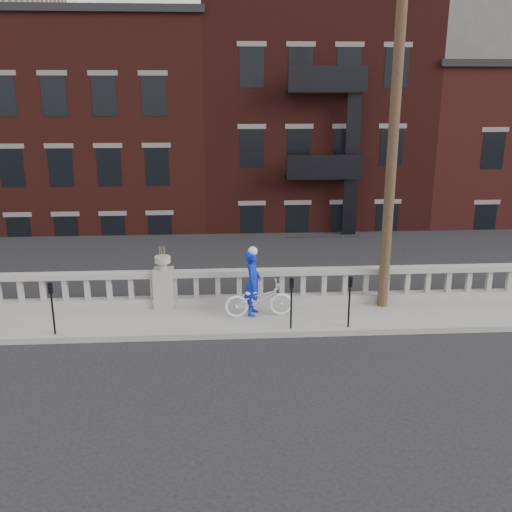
{
  "coord_description": "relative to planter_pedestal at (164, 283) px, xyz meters",
  "views": [
    {
      "loc": [
        1.64,
        -11.37,
        6.06
      ],
      "look_at": [
        2.56,
        3.2,
        1.8
      ],
      "focal_mm": 40.0,
      "sensor_mm": 36.0,
      "label": 1
    }
  ],
  "objects": [
    {
      "name": "cyclist",
      "position": [
        2.47,
        -0.76,
        0.22
      ],
      "size": [
        0.58,
        0.74,
        1.81
      ],
      "primitive_type": "imported",
      "rotation": [
        0.0,
        0.0,
        1.33
      ],
      "color": "#0C22B5",
      "rests_on": "sidewalk"
    },
    {
      "name": "sidewalk",
      "position": [
        0.0,
        -0.95,
        -0.76
      ],
      "size": [
        32.0,
        2.2,
        0.15
      ],
      "primitive_type": "cube",
      "color": "gray",
      "rests_on": "ground"
    },
    {
      "name": "utility_pole",
      "position": [
        6.2,
        -0.35,
        4.41
      ],
      "size": [
        1.6,
        0.28,
        10.0
      ],
      "color": "#422D1E",
      "rests_on": "sidewalk"
    },
    {
      "name": "balustrade",
      "position": [
        0.0,
        0.0,
        -0.19
      ],
      "size": [
        28.0,
        0.34,
        1.03
      ],
      "color": "gray",
      "rests_on": "sidewalk"
    },
    {
      "name": "ground",
      "position": [
        0.0,
        -3.95,
        -0.83
      ],
      "size": [
        120.0,
        120.0,
        0.0
      ],
      "primitive_type": "plane",
      "color": "black",
      "rests_on": "ground"
    },
    {
      "name": "lower_level",
      "position": [
        0.56,
        19.09,
        1.8
      ],
      "size": [
        80.0,
        44.0,
        20.8
      ],
      "color": "#605E59",
      "rests_on": "ground"
    },
    {
      "name": "parking_meter_d",
      "position": [
        3.4,
        -1.8,
        0.17
      ],
      "size": [
        0.1,
        0.09,
        1.36
      ],
      "color": "black",
      "rests_on": "sidewalk"
    },
    {
      "name": "parking_meter_e",
      "position": [
        4.9,
        -1.8,
        0.17
      ],
      "size": [
        0.1,
        0.09,
        1.36
      ],
      "color": "black",
      "rests_on": "sidewalk"
    },
    {
      "name": "bicycle",
      "position": [
        2.63,
        -0.91,
        -0.2
      ],
      "size": [
        1.89,
        0.8,
        0.97
      ],
      "primitive_type": "imported",
      "rotation": [
        0.0,
        0.0,
        1.66
      ],
      "color": "white",
      "rests_on": "sidewalk"
    },
    {
      "name": "planter_pedestal",
      "position": [
        0.0,
        0.0,
        0.0
      ],
      "size": [
        0.55,
        0.55,
        1.76
      ],
      "color": "gray",
      "rests_on": "sidewalk"
    },
    {
      "name": "parking_meter_c",
      "position": [
        -2.58,
        -1.8,
        0.17
      ],
      "size": [
        0.1,
        0.09,
        1.36
      ],
      "color": "black",
      "rests_on": "sidewalk"
    }
  ]
}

